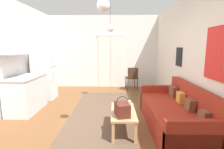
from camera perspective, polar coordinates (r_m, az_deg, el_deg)
ground_plane at (r=3.78m, az=-6.44°, el=-17.09°), size 4.84×7.61×0.10m
wall_back at (r=6.92m, az=-2.77°, el=7.41°), size 4.44×0.13×2.81m
wall_right at (r=3.76m, az=28.08°, el=4.91°), size 0.12×7.21×2.81m
area_rug at (r=4.36m, az=-3.61°, el=-12.53°), size 1.44×3.62×0.01m
couch at (r=3.72m, az=20.69°, el=-12.39°), size 0.93×2.19×0.87m
coffee_table at (r=3.38m, az=3.76°, el=-12.83°), size 0.46×0.96×0.41m
bamboo_vase at (r=3.39m, az=5.69°, el=-10.12°), size 0.08×0.08×0.40m
handbag at (r=3.10m, az=3.40°, el=-11.43°), size 0.29×0.37×0.36m
refrigerator at (r=5.73m, az=-21.55°, el=0.37°), size 0.63×0.59×1.60m
kitchen_counter at (r=4.80m, az=-27.15°, el=-1.92°), size 0.61×1.14×2.05m
accent_chair at (r=6.45m, az=6.66°, el=-0.83°), size 0.48×0.46×0.86m
pendant_lamp_near at (r=2.93m, az=-2.92°, el=22.03°), size 0.20×0.20×0.65m
pendant_lamp_far at (r=5.00m, az=-0.60°, el=15.16°), size 0.20×0.20×0.78m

